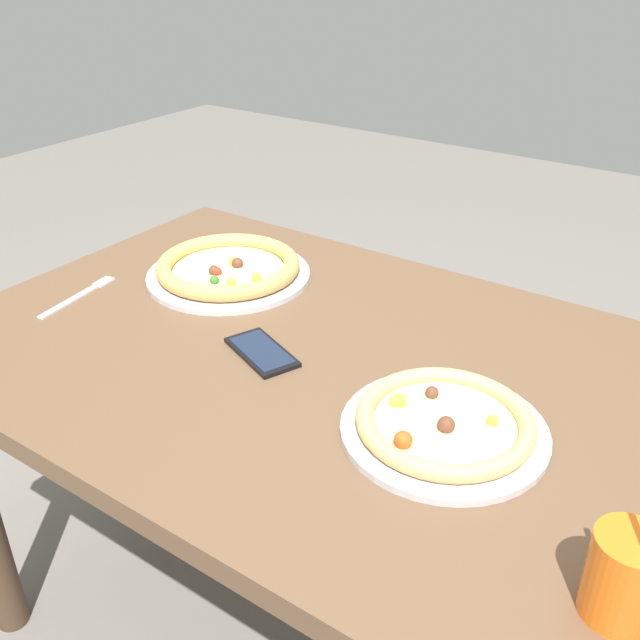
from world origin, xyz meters
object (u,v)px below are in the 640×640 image
at_px(pizza_near, 444,424).
at_px(drink_cup_colored, 623,576).
at_px(pizza_far, 228,269).
at_px(cell_phone, 262,352).
at_px(fork, 81,295).

xyz_separation_m(pizza_near, drink_cup_colored, (0.29, -0.18, 0.04)).
distance_m(pizza_near, drink_cup_colored, 0.34).
height_order(pizza_near, pizza_far, pizza_far).
height_order(pizza_near, cell_phone, pizza_near).
relative_size(pizza_far, fork, 1.73).
height_order(drink_cup_colored, fork, drink_cup_colored).
xyz_separation_m(pizza_near, pizza_far, (-0.62, 0.23, 0.00)).
relative_size(drink_cup_colored, fork, 0.94).
bearing_deg(fork, drink_cup_colored, -8.79).
bearing_deg(cell_phone, fork, -176.04).
xyz_separation_m(fork, cell_phone, (0.45, 0.03, 0.00)).
bearing_deg(cell_phone, drink_cup_colored, -17.11).
distance_m(drink_cup_colored, fork, 1.12).
relative_size(pizza_near, pizza_far, 0.88).
height_order(pizza_far, drink_cup_colored, drink_cup_colored).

